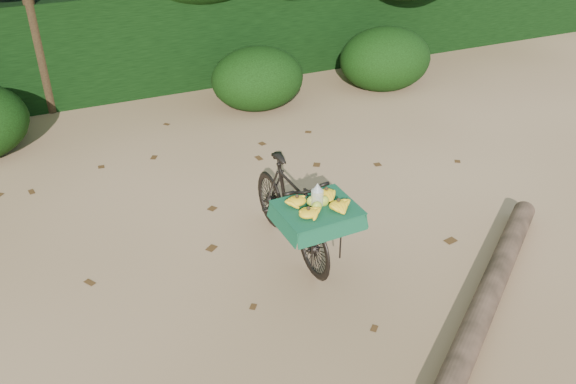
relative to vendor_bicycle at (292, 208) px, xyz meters
name	(u,v)px	position (x,y,z in m)	size (l,w,h in m)	color
ground	(271,271)	(-0.37, -0.29, -0.56)	(80.00, 80.00, 0.00)	tan
vendor_bicycle	(292,208)	(0.00, 0.00, 0.00)	(0.81, 1.85, 1.09)	black
fallen_log	(490,290)	(1.51, -1.61, -0.43)	(0.25, 0.25, 3.46)	brown
hedge_backdrop	(141,33)	(-0.37, 6.01, 0.34)	(26.00, 1.80, 1.80)	black
bush_clumps	(201,90)	(0.13, 4.01, -0.11)	(8.80, 1.70, 0.90)	black
leaf_litter	(251,239)	(-0.37, 0.36, -0.55)	(7.00, 7.30, 0.01)	#462A12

